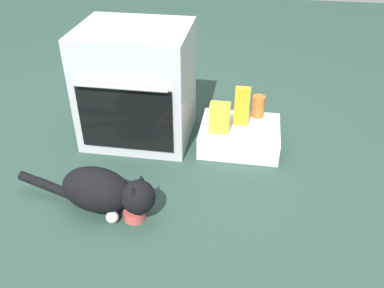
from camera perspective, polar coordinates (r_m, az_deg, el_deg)
ground at (r=2.44m, az=-8.67°, el=-3.40°), size 8.00×8.00×0.00m
oven at (r=2.58m, az=-7.63°, el=8.10°), size 0.65×0.58×0.71m
pantry_cabinet at (r=2.59m, az=6.61°, el=1.14°), size 0.49×0.39×0.14m
food_bowl at (r=2.10m, az=-7.97°, el=-9.46°), size 0.11×0.11×0.07m
cat at (r=2.10m, az=-12.12°, el=-6.39°), size 0.78×0.29×0.25m
juice_carton at (r=2.53m, az=6.94°, el=5.23°), size 0.09×0.06×0.24m
snack_bag at (r=2.45m, az=3.85°, el=3.64°), size 0.12×0.09×0.18m
sauce_jar at (r=2.64m, az=9.16°, el=5.17°), size 0.08×0.08×0.14m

